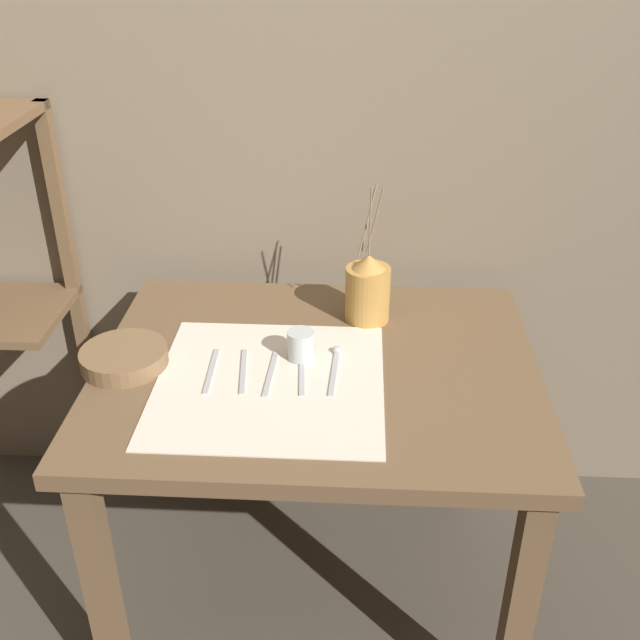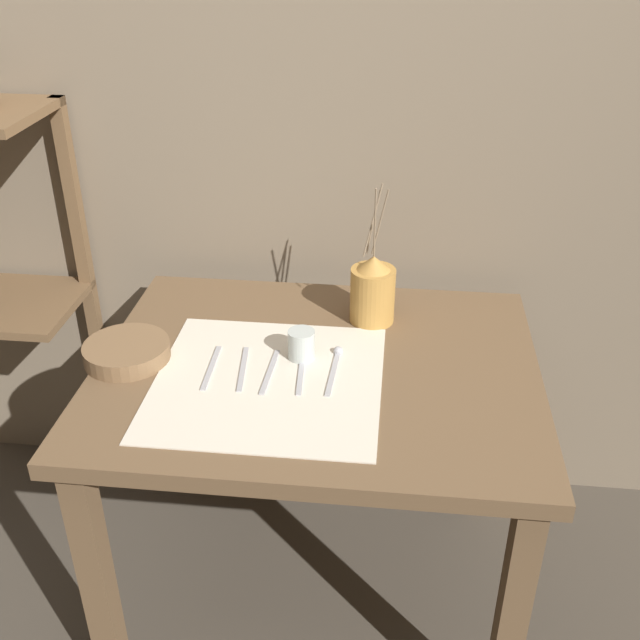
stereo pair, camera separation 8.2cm
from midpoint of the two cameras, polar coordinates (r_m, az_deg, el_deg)
The scene contains 12 objects.
ground_plane at distance 2.24m, azimuth 0.92°, elevation -19.41°, with size 12.00×12.00×0.00m, color #473F35.
stone_wall_back at distance 2.05m, azimuth 2.66°, elevation 15.75°, with size 7.00×0.06×2.40m.
wooden_table at distance 1.81m, azimuth 1.08°, elevation -6.16°, with size 1.03×0.83×0.74m.
linen_cloth at distance 1.69m, azimuth -2.61°, elevation -4.68°, with size 0.51×0.51×0.00m.
pitcher_with_flowers at distance 1.90m, azimuth 5.26°, elevation 2.19°, with size 0.11×0.11×0.37m.
wooden_bowl at distance 1.81m, azimuth -13.26°, elevation -2.38°, with size 0.20×0.20×0.04m.
glass_tumbler_near at distance 1.75m, azimuth -0.09°, elevation -1.89°, with size 0.06×0.06×0.07m.
knife_center at distance 1.74m, azimuth -6.96°, elevation -3.62°, with size 0.02×0.18×0.00m.
fork_inner at distance 1.73m, azimuth -4.55°, elevation -3.73°, with size 0.03×0.18×0.00m.
fork_outer at distance 1.72m, azimuth -2.48°, elevation -3.98°, with size 0.02×0.18×0.00m.
spoon_inner at distance 1.76m, azimuth -0.01°, elevation -2.94°, with size 0.03×0.19×0.02m.
spoon_outer at distance 1.76m, azimuth 2.58°, elevation -3.04°, with size 0.03×0.19×0.02m.
Camera 2 is at (0.17, -1.46, 1.69)m, focal length 42.00 mm.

